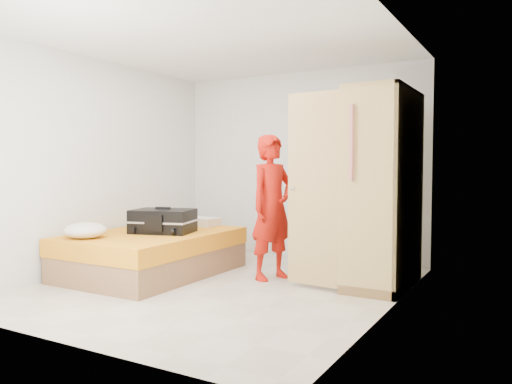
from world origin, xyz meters
The scene contains 7 objects.
room centered at (0.00, 0.00, 1.30)m, with size 4.00×4.02×2.60m.
bed centered at (-1.05, 0.12, 0.25)m, with size 1.42×2.02×0.50m.
wardrobe centered at (1.45, 0.86, 1.00)m, with size 1.17×1.20×2.10m.
person centered at (0.31, 0.61, 0.82)m, with size 0.60×0.39×1.65m, color red.
suitcase centered at (-0.93, 0.17, 0.64)m, with size 0.82×0.69×0.31m.
round_cushion centered at (-1.37, -0.60, 0.59)m, with size 0.46×0.46×0.17m, color white.
pillow centered at (-1.01, 0.97, 0.55)m, with size 0.59×0.30×0.11m, color white.
Camera 1 is at (2.94, -4.41, 1.29)m, focal length 35.00 mm.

